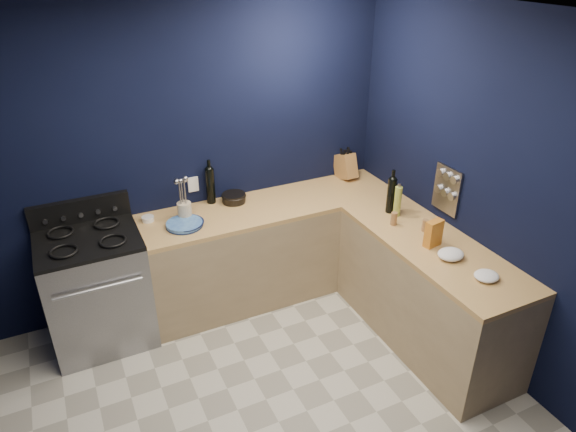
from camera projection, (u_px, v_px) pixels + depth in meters
floor at (279, 423)px, 3.55m from camera, size 3.50×3.50×0.02m
ceiling at (274, 20)px, 2.32m from camera, size 3.50×3.50×0.02m
wall_back at (190, 160)px, 4.34m from camera, size 3.50×0.02×2.60m
wall_right at (505, 204)px, 3.61m from camera, size 0.02×3.50×2.60m
cab_back at (272, 250)px, 4.72m from camera, size 2.30×0.63×0.86m
top_back at (272, 206)px, 4.51m from camera, size 2.30×0.63×0.04m
cab_right at (426, 294)px, 4.12m from camera, size 0.63×1.67×0.86m
top_right at (434, 246)px, 3.91m from camera, size 0.63×1.67×0.04m
gas_range at (98, 291)px, 4.11m from camera, size 0.76×0.66×0.92m
oven_door at (104, 315)px, 3.86m from camera, size 0.59×0.02×0.42m
cooktop at (87, 240)px, 3.88m from camera, size 0.76×0.66×0.03m
backguard at (80, 211)px, 4.07m from camera, size 0.76×0.06×0.20m
spice_panel at (447, 190)px, 4.09m from camera, size 0.02×0.28×0.38m
wall_outlet at (193, 184)px, 4.42m from camera, size 0.09×0.02×0.13m
plate_stack at (184, 224)px, 4.13m from camera, size 0.37×0.37×0.04m
ramekin at (148, 219)px, 4.21m from camera, size 0.10×0.10×0.04m
utensil_crock at (185, 211)px, 4.22m from camera, size 0.14×0.14×0.15m
wine_bottle_back at (210, 186)px, 4.45m from camera, size 0.10×0.10×0.32m
lemon_basket at (234, 198)px, 4.51m from camera, size 0.26×0.26×0.08m
knife_block at (345, 166)px, 4.95m from camera, size 0.15×0.29×0.29m
wine_bottle_right at (391, 196)px, 4.29m from camera, size 0.08×0.08×0.30m
oil_bottle at (398, 201)px, 4.25m from camera, size 0.08×0.08×0.26m
spice_jar_near at (394, 219)px, 4.14m from camera, size 0.06×0.06×0.11m
spice_jar_far at (425, 225)px, 4.05m from camera, size 0.05×0.05×0.10m
crouton_bag at (434, 233)px, 3.83m from camera, size 0.15×0.09×0.21m
towel_front at (451, 254)px, 3.71m from camera, size 0.25×0.23×0.07m
towel_end at (487, 276)px, 3.48m from camera, size 0.21×0.20×0.05m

